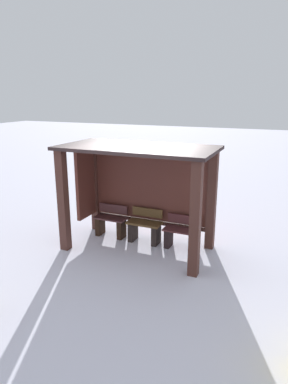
{
  "coord_description": "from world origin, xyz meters",
  "views": [
    {
      "loc": [
        2.94,
        -6.43,
        3.3
      ],
      "look_at": [
        0.15,
        -0.0,
        1.32
      ],
      "focal_mm": 32.22,
      "sensor_mm": 36.0,
      "label": 1
    }
  ],
  "objects_px": {
    "bench_left_inside": "(111,223)",
    "bench_right_inside": "(181,235)",
    "bench_center_inside": "(145,228)",
    "bus_shelter": "(137,178)"
  },
  "relations": [
    {
      "from": "bus_shelter",
      "to": "bench_left_inside",
      "type": "bearing_deg",
      "value": 168.82
    },
    {
      "from": "bench_center_inside",
      "to": "bench_right_inside",
      "type": "height_order",
      "value": "bench_center_inside"
    },
    {
      "from": "bus_shelter",
      "to": "bench_right_inside",
      "type": "height_order",
      "value": "bus_shelter"
    },
    {
      "from": "bus_shelter",
      "to": "bench_right_inside",
      "type": "bearing_deg",
      "value": 8.63
    },
    {
      "from": "bus_shelter",
      "to": "bench_center_inside",
      "type": "bearing_deg",
      "value": 51.39
    },
    {
      "from": "bus_shelter",
      "to": "bench_center_inside",
      "type": "height_order",
      "value": "bus_shelter"
    },
    {
      "from": "bus_shelter",
      "to": "bench_right_inside",
      "type": "relative_size",
      "value": 4.13
    },
    {
      "from": "bench_right_inside",
      "to": "bench_center_inside",
      "type": "bearing_deg",
      "value": -179.86
    },
    {
      "from": "bench_left_inside",
      "to": "bench_center_inside",
      "type": "height_order",
      "value": "bench_center_inside"
    },
    {
      "from": "bench_left_inside",
      "to": "bench_right_inside",
      "type": "bearing_deg",
      "value": 0.04
    }
  ]
}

